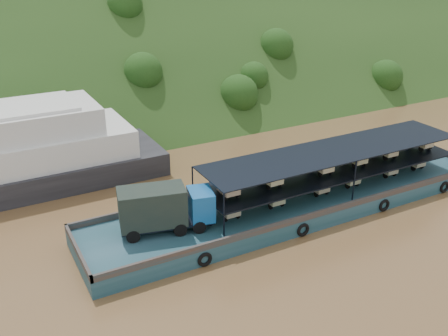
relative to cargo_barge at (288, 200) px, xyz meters
name	(u,v)px	position (x,y,z in m)	size (l,w,h in m)	color
ground	(264,213)	(-1.78, 0.76, -1.13)	(160.00, 160.00, 0.00)	brown
hillside	(124,101)	(-1.78, 36.76, -1.13)	(140.00, 28.00, 28.00)	#1B3413
cargo_barge	(288,200)	(0.00, 0.00, 0.00)	(35.00, 7.18, 4.54)	#123940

